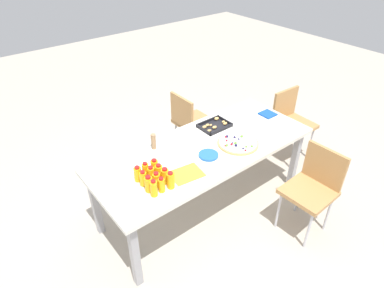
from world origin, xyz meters
name	(u,v)px	position (x,y,z in m)	size (l,w,h in m)	color
ground_plane	(203,205)	(0.00, 0.00, 0.00)	(12.00, 12.00, 0.00)	#B2A899
party_table	(204,153)	(0.00, 0.00, 0.66)	(2.10, 0.85, 0.73)	silver
chair_end	(291,119)	(1.39, 0.07, 0.50)	(0.42, 0.42, 0.83)	#B7844C
chair_near_right	(314,185)	(0.60, -0.80, 0.50)	(0.42, 0.42, 0.83)	#B7844C
chair_far_right	(190,120)	(0.45, 0.78, 0.50)	(0.40, 0.40, 0.83)	#B7844C
juice_bottle_0	(154,188)	(-0.70, -0.24, 0.80)	(0.06, 0.06, 0.15)	#FAAE14
juice_bottle_1	(162,185)	(-0.63, -0.24, 0.79)	(0.05, 0.05, 0.13)	#F8AC14
juice_bottle_2	(171,180)	(-0.55, -0.25, 0.80)	(0.06, 0.06, 0.15)	#FAAC14
juice_bottle_3	(149,184)	(-0.70, -0.18, 0.79)	(0.06, 0.06, 0.14)	#F9AB14
juice_bottle_4	(157,180)	(-0.63, -0.17, 0.79)	(0.06, 0.06, 0.13)	#F9AE14
juice_bottle_5	(165,176)	(-0.55, -0.18, 0.79)	(0.06, 0.06, 0.14)	#FAAE14
juice_bottle_6	(143,179)	(-0.70, -0.09, 0.79)	(0.06, 0.06, 0.13)	#F9AE14
juice_bottle_7	(151,174)	(-0.63, -0.10, 0.80)	(0.06, 0.06, 0.14)	#FAAF14
juice_bottle_8	(159,172)	(-0.56, -0.10, 0.79)	(0.06, 0.06, 0.13)	#F8AE14
juice_bottle_9	(138,174)	(-0.71, -0.02, 0.79)	(0.06, 0.06, 0.14)	#FAAD14
juice_bottle_10	(146,170)	(-0.64, -0.02, 0.80)	(0.05, 0.05, 0.14)	#F9AE14
juice_bottle_11	(155,167)	(-0.55, -0.02, 0.79)	(0.06, 0.06, 0.13)	#F9AE14
fruit_pizza	(238,143)	(0.28, -0.15, 0.74)	(0.38, 0.38, 0.05)	tan
snack_tray	(214,126)	(0.31, 0.22, 0.74)	(0.30, 0.22, 0.04)	black
plate_stack	(208,155)	(-0.06, -0.12, 0.74)	(0.17, 0.17, 0.02)	blue
napkin_stack	(268,114)	(0.92, 0.05, 0.74)	(0.15, 0.15, 0.02)	#194CA5
cardboard_tube	(154,142)	(-0.37, 0.28, 0.80)	(0.04, 0.04, 0.15)	#9E7A56
paper_folder	(186,174)	(-0.36, -0.20, 0.73)	(0.26, 0.20, 0.01)	yellow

